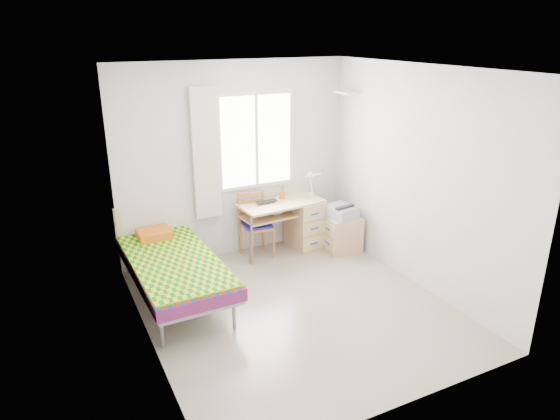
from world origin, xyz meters
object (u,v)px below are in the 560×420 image
at_px(desk, 301,221).
at_px(chair, 256,220).
at_px(bed, 172,263).
at_px(printer, 341,211).
at_px(cabinet, 342,234).

bearing_deg(desk, chair, 170.29).
relative_size(bed, chair, 2.26).
bearing_deg(printer, chair, 149.65).
bearing_deg(printer, bed, 174.86).
bearing_deg(printer, cabinet, -16.66).
bearing_deg(chair, desk, 2.78).
bearing_deg(cabinet, bed, -169.22).
xyz_separation_m(bed, desk, (1.99, 0.56, -0.03)).
bearing_deg(chair, cabinet, -12.31).
height_order(desk, printer, desk).
height_order(chair, cabinet, chair).
distance_m(desk, chair, 0.68).
height_order(bed, printer, bed).
distance_m(bed, chair, 1.46).
distance_m(bed, desk, 2.07).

